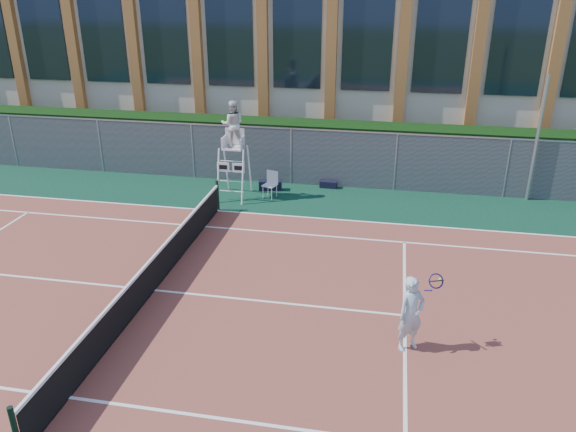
% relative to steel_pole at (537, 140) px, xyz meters
% --- Properties ---
extents(ground, '(120.00, 120.00, 0.00)m').
position_rel_steel_pole_xyz_m(ground, '(-10.82, -8.70, -2.26)').
color(ground, '#233814').
extents(apron, '(36.00, 20.00, 0.01)m').
position_rel_steel_pole_xyz_m(apron, '(-10.82, -7.70, -2.25)').
color(apron, '#0B341C').
rests_on(apron, ground).
extents(tennis_court, '(23.77, 10.97, 0.02)m').
position_rel_steel_pole_xyz_m(tennis_court, '(-10.82, -8.70, -2.24)').
color(tennis_court, brown).
rests_on(tennis_court, apron).
extents(tennis_net, '(0.10, 11.30, 1.10)m').
position_rel_steel_pole_xyz_m(tennis_net, '(-10.82, -8.70, -1.72)').
color(tennis_net, black).
rests_on(tennis_net, ground).
extents(fence, '(40.00, 0.06, 2.20)m').
position_rel_steel_pole_xyz_m(fence, '(-10.82, 0.10, -1.16)').
color(fence, '#595E60').
rests_on(fence, ground).
extents(hedge, '(40.00, 1.40, 2.20)m').
position_rel_steel_pole_xyz_m(hedge, '(-10.82, 1.30, -1.16)').
color(hedge, black).
rests_on(hedge, ground).
extents(building, '(45.00, 10.60, 8.22)m').
position_rel_steel_pole_xyz_m(building, '(-10.82, 9.25, 1.89)').
color(building, beige).
rests_on(building, ground).
extents(steel_pole, '(0.12, 0.12, 4.51)m').
position_rel_steel_pole_xyz_m(steel_pole, '(0.00, 0.00, 0.00)').
color(steel_pole, '#9EA0A5').
rests_on(steel_pole, ground).
extents(umpire_chair, '(1.01, 1.55, 3.61)m').
position_rel_steel_pole_xyz_m(umpire_chair, '(-10.60, -1.65, 0.38)').
color(umpire_chair, white).
rests_on(umpire_chair, ground).
extents(plastic_chair, '(0.57, 0.57, 0.98)m').
position_rel_steel_pole_xyz_m(plastic_chair, '(-9.28, -1.46, -1.67)').
color(plastic_chair, silver).
rests_on(plastic_chair, apron).
extents(sports_bag_near, '(0.91, 0.48, 0.37)m').
position_rel_steel_pole_xyz_m(sports_bag_near, '(-9.46, -0.77, -2.06)').
color(sports_bag_near, black).
rests_on(sports_bag_near, apron).
extents(sports_bag_far, '(0.66, 0.30, 0.26)m').
position_rel_steel_pole_xyz_m(sports_bag_far, '(-7.31, -0.10, -2.11)').
color(sports_bag_far, black).
rests_on(sports_bag_far, apron).
extents(tennis_player, '(1.03, 0.80, 1.74)m').
position_rel_steel_pole_xyz_m(tennis_player, '(-4.36, -9.97, -1.36)').
color(tennis_player, '#AAC2CC').
rests_on(tennis_player, tennis_court).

